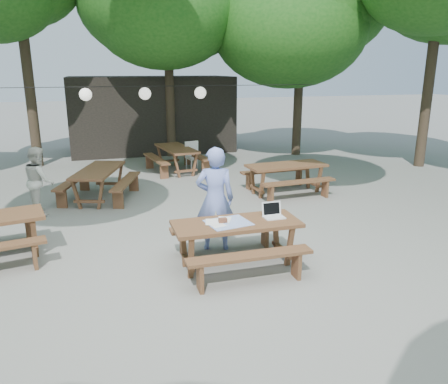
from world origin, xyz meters
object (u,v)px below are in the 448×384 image
object	(u,v)px
main_picnic_table	(236,243)
woman	(215,199)
plastic_chair	(194,162)
second_person	(39,181)

from	to	relation	value
main_picnic_table	woman	bearing A→B (deg)	99.41
woman	plastic_chair	world-z (taller)	woman
main_picnic_table	woman	world-z (taller)	woman
main_picnic_table	plastic_chair	xyz separation A→B (m)	(0.85, 6.92, -0.13)
main_picnic_table	plastic_chair	size ratio (longest dim) A/B	2.22
main_picnic_table	plastic_chair	distance (m)	6.97
main_picnic_table	woman	xyz separation A→B (m)	(-0.13, 0.80, 0.52)
second_person	main_picnic_table	bearing A→B (deg)	-150.77
second_person	plastic_chair	bearing A→B (deg)	-64.46
second_person	plastic_chair	xyz separation A→B (m)	(4.13, 3.15, -0.48)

